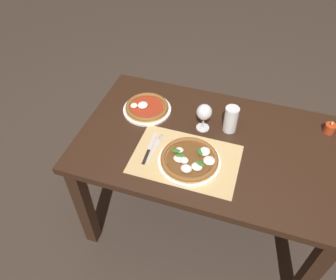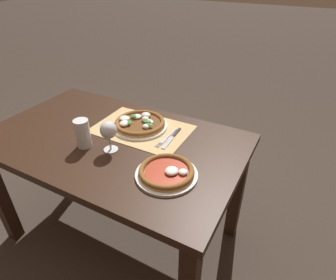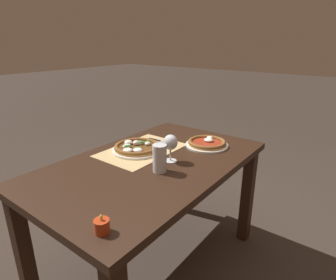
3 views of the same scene
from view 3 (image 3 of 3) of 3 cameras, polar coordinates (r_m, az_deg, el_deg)
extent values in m
plane|color=#382D26|center=(1.99, -2.91, -24.16)|extent=(24.00, 24.00, 0.00)
cube|color=black|center=(1.58, -3.35, -4.93)|extent=(1.35, 0.81, 0.04)
cube|color=black|center=(2.37, 0.06, -6.10)|extent=(0.07, 0.07, 0.70)
cube|color=black|center=(1.71, -27.26, -19.73)|extent=(0.07, 0.07, 0.70)
cube|color=black|center=(2.07, 15.79, -10.88)|extent=(0.07, 0.07, 0.70)
cube|color=tan|center=(1.73, -5.37, -2.05)|extent=(0.51, 0.34, 0.00)
cylinder|color=white|center=(1.72, -6.25, -1.92)|extent=(0.30, 0.30, 0.01)
cylinder|color=tan|center=(1.71, -6.26, -1.58)|extent=(0.28, 0.28, 0.01)
torus|color=brown|center=(1.71, -6.27, -1.27)|extent=(0.28, 0.28, 0.02)
cylinder|color=brown|center=(1.71, -6.27, -1.38)|extent=(0.22, 0.22, 0.00)
ellipsoid|color=white|center=(1.74, -6.52, -0.58)|extent=(0.04, 0.04, 0.03)
ellipsoid|color=white|center=(1.70, -8.37, -1.24)|extent=(0.05, 0.05, 0.02)
ellipsoid|color=white|center=(1.73, -4.16, -0.75)|extent=(0.04, 0.03, 0.02)
ellipsoid|color=white|center=(1.75, -8.10, -0.49)|extent=(0.05, 0.05, 0.03)
ellipsoid|color=white|center=(1.64, -8.22, -2.05)|extent=(0.06, 0.06, 0.02)
ellipsoid|color=white|center=(1.75, -5.78, -0.56)|extent=(0.06, 0.05, 0.02)
ellipsoid|color=white|center=(1.63, -6.16, -2.06)|extent=(0.05, 0.06, 0.02)
ellipsoid|color=#286B23|center=(1.65, -6.15, -1.51)|extent=(0.04, 0.05, 0.00)
ellipsoid|color=#286B23|center=(1.74, -5.51, -0.35)|extent=(0.05, 0.04, 0.00)
ellipsoid|color=#286B23|center=(1.68, -8.31, -1.14)|extent=(0.05, 0.04, 0.00)
ellipsoid|color=#286B23|center=(1.74, -4.28, -0.26)|extent=(0.05, 0.03, 0.00)
cylinder|color=white|center=(1.80, 7.88, -1.05)|extent=(0.27, 0.27, 0.01)
cylinder|color=tan|center=(1.80, 7.90, -0.72)|extent=(0.24, 0.24, 0.01)
torus|color=brown|center=(1.80, 7.91, -0.43)|extent=(0.24, 0.24, 0.02)
cylinder|color=maroon|center=(1.80, 7.91, -0.53)|extent=(0.19, 0.19, 0.00)
ellipsoid|color=white|center=(1.86, 8.46, 0.45)|extent=(0.04, 0.04, 0.02)
ellipsoid|color=white|center=(1.81, 8.24, 0.00)|extent=(0.06, 0.06, 0.02)
cylinder|color=silver|center=(1.57, 0.48, -4.25)|extent=(0.07, 0.07, 0.00)
cylinder|color=silver|center=(1.55, 0.48, -3.07)|extent=(0.01, 0.01, 0.06)
ellipsoid|color=silver|center=(1.52, 0.49, -0.47)|extent=(0.08, 0.08, 0.08)
ellipsoid|color=#C17019|center=(1.53, 0.49, -0.83)|extent=(0.07, 0.07, 0.05)
cylinder|color=silver|center=(1.42, -1.71, -3.75)|extent=(0.07, 0.07, 0.15)
cylinder|color=black|center=(1.43, -1.71, -4.28)|extent=(0.07, 0.07, 0.12)
cylinder|color=silver|center=(1.40, -1.73, -1.81)|extent=(0.07, 0.07, 0.02)
cube|color=#B7B7BC|center=(1.86, -2.46, -0.29)|extent=(0.02, 0.12, 0.00)
cube|color=#B7B7BC|center=(1.81, -0.56, -0.83)|extent=(0.02, 0.05, 0.00)
cylinder|color=#B7B7BC|center=(1.77, 0.32, -1.21)|extent=(0.00, 0.04, 0.00)
cylinder|color=#B7B7BC|center=(1.78, 0.44, -1.16)|extent=(0.00, 0.04, 0.00)
cylinder|color=#B7B7BC|center=(1.78, 0.56, -1.10)|extent=(0.00, 0.04, 0.00)
cylinder|color=#B7B7BC|center=(1.79, 0.68, -1.05)|extent=(0.00, 0.04, 0.00)
cube|color=black|center=(1.89, -2.70, 0.06)|extent=(0.02, 0.10, 0.01)
cube|color=#B7B7BC|center=(1.83, 0.01, -0.57)|extent=(0.03, 0.12, 0.00)
cylinder|color=#B23819|center=(1.05, -13.28, -16.67)|extent=(0.06, 0.06, 0.05)
cylinder|color=silver|center=(1.05, -13.25, -17.00)|extent=(0.04, 0.04, 0.03)
ellipsoid|color=#F9C64C|center=(1.03, -13.44, -15.09)|extent=(0.01, 0.01, 0.02)
camera|label=1|loc=(2.38, -33.06, 30.87)|focal=35.00mm
camera|label=2|loc=(1.93, 39.93, 19.69)|focal=30.00mm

